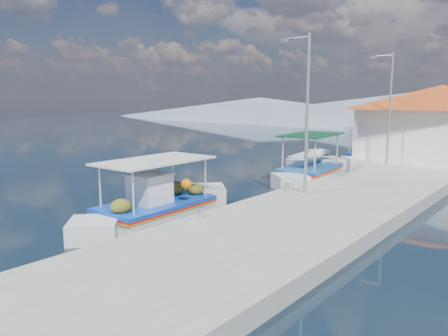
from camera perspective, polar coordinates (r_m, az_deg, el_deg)
The scene contains 10 objects.
ground at distance 18.37m, azimuth -5.35°, elevation -3.94°, with size 160.00×160.00×0.00m, color black.
quay at distance 20.23m, azimuth 19.23°, elevation -2.48°, with size 5.00×44.00×0.50m, color #A9A69E.
bollards at distance 20.29m, azimuth 12.99°, elevation -1.01°, with size 0.20×17.20×0.30m.
main_caique at distance 15.09m, azimuth -8.65°, elevation -5.15°, with size 2.20×7.12×2.34m.
caique_green_canopy at distance 22.49m, azimuth 11.34°, elevation -0.63°, with size 2.62×6.98×2.63m.
caique_blue_hull at distance 27.84m, azimuth 11.06°, elevation 0.96°, with size 2.14×5.30×0.95m.
caique_far at distance 29.49m, azimuth 18.83°, elevation 1.53°, with size 2.36×7.40×2.59m.
harbor_building at distance 28.44m, azimuth 26.43°, elevation 5.45°, with size 10.49×10.49×4.40m.
lamp_post_near at distance 16.77m, azimuth 10.55°, elevation 7.98°, with size 1.21×0.14×6.00m.
lamp_post_far at distance 25.03m, azimuth 20.69°, elevation 7.90°, with size 1.21×0.14×6.00m.
Camera 1 is at (12.63, -12.67, 4.16)m, focal length 34.97 mm.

